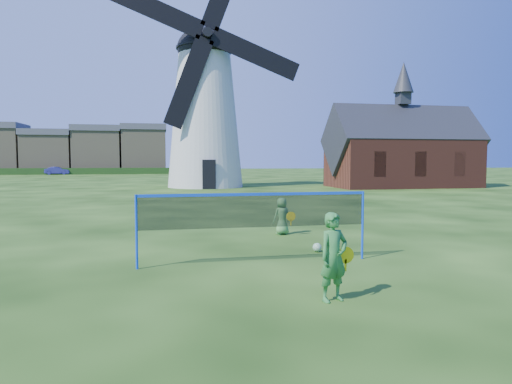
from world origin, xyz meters
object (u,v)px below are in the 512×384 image
object	(u,v)px
windmill	(205,108)
player_boy	(282,216)
badminton_net	(255,212)
car_right	(57,171)
player_girl	(334,257)
chapel	(402,152)
play_ball	(317,247)

from	to	relation	value
windmill	player_boy	bearing A→B (deg)	-89.99
badminton_net	car_right	xyz separation A→B (m)	(-17.98, 66.36, -0.54)
player_boy	car_right	distance (m)	65.64
player_girl	car_right	world-z (taller)	player_girl
chapel	player_boy	bearing A→B (deg)	-126.36
badminton_net	windmill	bearing A→B (deg)	86.89
chapel	play_ball	bearing A→B (deg)	-122.91
badminton_net	chapel	bearing A→B (deg)	55.34
badminton_net	player_girl	bearing A→B (deg)	-76.14
chapel	player_girl	world-z (taller)	chapel
player_girl	car_right	distance (m)	71.69
chapel	player_girl	bearing A→B (deg)	-120.85
car_right	player_girl	bearing A→B (deg)	-166.80
car_right	badminton_net	bearing A→B (deg)	-166.74
player_boy	car_right	xyz separation A→B (m)	(-19.56, 62.66, 0.04)
windmill	player_boy	size ratio (longest dim) A/B	17.36
windmill	car_right	bearing A→B (deg)	117.55
badminton_net	car_right	size ratio (longest dim) A/B	1.38
windmill	badminton_net	bearing A→B (deg)	-93.11
badminton_net	player_boy	size ratio (longest dim) A/B	4.50
player_boy	windmill	bearing A→B (deg)	-104.25
badminton_net	car_right	bearing A→B (deg)	105.16
badminton_net	player_boy	xyz separation A→B (m)	(1.58, 3.69, -0.58)
chapel	player_girl	size ratio (longest dim) A/B	8.57
badminton_net	car_right	distance (m)	68.75
windmill	play_ball	bearing A→B (deg)	-89.63
player_girl	play_ball	bearing A→B (deg)	56.46
player_girl	player_boy	world-z (taller)	player_girl
badminton_net	car_right	world-z (taller)	badminton_net
windmill	car_right	distance (m)	42.69
windmill	player_girl	size ratio (longest dim) A/B	13.64
chapel	badminton_net	size ratio (longest dim) A/B	2.42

